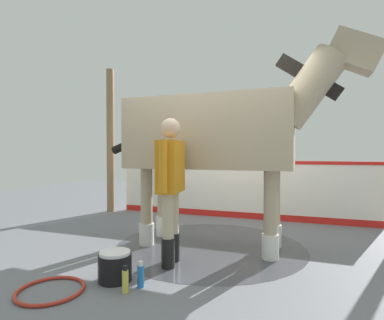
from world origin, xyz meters
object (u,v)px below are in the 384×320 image
(wash_bucket, at_px, (115,266))
(bottle_spray, at_px, (141,275))
(horse, at_px, (219,135))
(bottle_shampoo, at_px, (125,280))
(handler, at_px, (171,181))
(hose_coil, at_px, (51,290))

(wash_bucket, relative_size, bottle_spray, 1.33)
(horse, distance_m, bottle_shampoo, 2.17)
(handler, distance_m, bottle_spray, 1.06)
(bottle_shampoo, distance_m, hose_coil, 0.69)
(handler, distance_m, wash_bucket, 1.06)
(wash_bucket, distance_m, bottle_shampoo, 0.30)
(bottle_shampoo, height_order, bottle_spray, same)
(wash_bucket, bearing_deg, bottle_spray, 170.26)
(bottle_shampoo, bearing_deg, horse, -107.56)
(handler, relative_size, bottle_shampoo, 6.75)
(horse, bearing_deg, wash_bucket, -115.99)
(wash_bucket, xyz_separation_m, bottle_shampoo, (-0.23, 0.20, -0.03))
(wash_bucket, bearing_deg, hose_coil, 43.76)
(handler, height_order, bottle_spray, handler)
(handler, xyz_separation_m, bottle_spray, (0.05, 0.64, -0.84))
(bottle_spray, distance_m, hose_coil, 0.81)
(wash_bucket, bearing_deg, bottle_shampoo, 139.39)
(handler, distance_m, hose_coil, 1.56)
(horse, xyz_separation_m, bottle_shampoo, (0.50, 1.59, -1.40))
(horse, relative_size, bottle_spray, 14.70)
(handler, bearing_deg, bottle_spray, 79.62)
(handler, relative_size, bottle_spray, 6.75)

